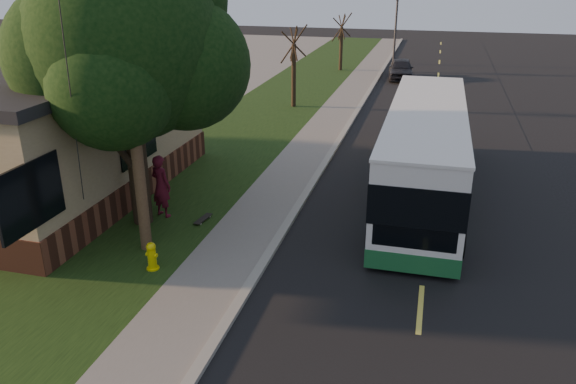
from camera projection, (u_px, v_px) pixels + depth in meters
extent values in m
plane|color=black|center=(251.00, 285.00, 13.55)|extent=(120.00, 120.00, 0.00)
cube|color=black|center=(431.00, 166.00, 21.57)|extent=(8.00, 80.00, 0.01)
cube|color=gray|center=(329.00, 156.00, 22.50)|extent=(0.25, 80.00, 0.12)
cube|color=slate|center=(305.00, 155.00, 22.74)|extent=(2.00, 80.00, 0.08)
cube|color=black|center=(224.00, 148.00, 23.57)|extent=(5.00, 80.00, 0.07)
cube|color=slate|center=(21.00, 132.00, 25.93)|extent=(15.00, 80.00, 0.04)
cylinder|color=yellow|center=(152.00, 259.00, 14.04)|extent=(0.22, 0.22, 0.55)
sphere|color=yellow|center=(151.00, 247.00, 13.91)|extent=(0.24, 0.24, 0.24)
cylinder|color=yellow|center=(152.00, 255.00, 13.99)|extent=(0.30, 0.10, 0.10)
cylinder|color=yellow|center=(152.00, 255.00, 13.99)|extent=(0.10, 0.18, 0.10)
cylinder|color=yellow|center=(153.00, 268.00, 14.13)|extent=(0.32, 0.32, 0.04)
cylinder|color=#473321|center=(129.00, 82.00, 13.51)|extent=(0.30, 0.30, 9.00)
cylinder|color=#2D2D30|center=(74.00, 122.00, 13.03)|extent=(2.52, 3.21, 7.60)
cylinder|color=black|center=(137.00, 158.00, 16.01)|extent=(0.56, 0.56, 4.00)
sphere|color=black|center=(125.00, 43.00, 14.81)|extent=(5.20, 5.20, 5.20)
sphere|color=black|center=(185.00, 64.00, 15.24)|extent=(3.60, 3.60, 3.60)
sphere|color=black|center=(78.00, 55.00, 14.85)|extent=(3.80, 3.80, 3.80)
sphere|color=black|center=(113.00, 87.00, 13.91)|extent=(3.20, 3.20, 3.20)
sphere|color=black|center=(130.00, 22.00, 16.06)|extent=(3.40, 3.40, 3.40)
sphere|color=black|center=(173.00, 1.00, 15.30)|extent=(3.00, 3.00, 3.00)
cylinder|color=black|center=(294.00, 76.00, 29.87)|extent=(0.24, 0.24, 3.30)
cylinder|color=black|center=(294.00, 44.00, 29.25)|extent=(1.38, 0.57, 2.01)
cylinder|color=black|center=(294.00, 44.00, 29.25)|extent=(0.74, 1.21, 1.58)
cylinder|color=black|center=(294.00, 44.00, 29.25)|extent=(0.65, 1.05, 1.95)
cylinder|color=black|center=(294.00, 44.00, 29.25)|extent=(1.28, 0.53, 1.33)
cylinder|color=black|center=(294.00, 44.00, 29.25)|extent=(0.75, 1.21, 1.70)
cylinder|color=black|center=(341.00, 49.00, 40.57)|extent=(0.24, 0.24, 3.03)
cylinder|color=black|center=(342.00, 27.00, 40.00)|extent=(1.38, 0.57, 2.01)
cylinder|color=black|center=(342.00, 27.00, 40.00)|extent=(0.74, 1.21, 1.58)
cylinder|color=black|center=(342.00, 27.00, 40.00)|extent=(0.65, 1.05, 1.95)
cylinder|color=black|center=(342.00, 27.00, 40.00)|extent=(1.28, 0.53, 1.33)
cylinder|color=black|center=(342.00, 27.00, 40.00)|extent=(0.75, 1.21, 1.70)
cylinder|color=#2D2D30|center=(396.00, 28.00, 42.89)|extent=(0.16, 0.16, 5.50)
imported|color=black|center=(397.00, 4.00, 42.23)|extent=(0.18, 0.22, 1.10)
cube|color=silver|center=(425.00, 148.00, 18.13)|extent=(2.30, 11.05, 2.49)
cube|color=#1A5E2E|center=(421.00, 185.00, 18.61)|extent=(2.32, 11.07, 0.51)
cube|color=black|center=(425.00, 142.00, 18.06)|extent=(2.34, 11.09, 1.01)
cube|color=black|center=(416.00, 221.00, 13.25)|extent=(2.00, 0.06, 1.47)
cube|color=yellow|center=(421.00, 171.00, 12.80)|extent=(1.47, 0.06, 0.32)
cube|color=#FFF2CC|center=(384.00, 257.00, 13.81)|extent=(0.23, 0.04, 0.14)
cube|color=#FFF2CC|center=(441.00, 264.00, 13.48)|extent=(0.23, 0.04, 0.14)
cube|color=silver|center=(428.00, 109.00, 17.66)|extent=(2.35, 11.10, 0.08)
cylinder|color=black|center=(372.00, 233.00, 15.25)|extent=(0.26, 0.85, 0.85)
cylinder|color=black|center=(460.00, 243.00, 14.71)|extent=(0.26, 0.85, 0.85)
cylinder|color=black|center=(383.00, 191.00, 18.06)|extent=(0.26, 0.85, 0.85)
cylinder|color=black|center=(458.00, 198.00, 17.51)|extent=(0.26, 0.85, 0.85)
cylinder|color=black|center=(396.00, 146.00, 22.52)|extent=(0.26, 0.85, 0.85)
cylinder|color=black|center=(455.00, 151.00, 21.97)|extent=(0.26, 0.85, 0.85)
imported|color=#52101F|center=(161.00, 186.00, 16.80)|extent=(0.82, 0.67, 1.93)
cube|color=black|center=(203.00, 219.00, 16.78)|extent=(0.30, 0.83, 0.02)
cylinder|color=silver|center=(198.00, 224.00, 16.55)|extent=(0.19, 0.07, 0.05)
cylinder|color=silver|center=(208.00, 216.00, 17.05)|extent=(0.19, 0.07, 0.05)
cube|color=black|center=(31.00, 166.00, 19.51)|extent=(1.91, 1.73, 1.33)
cube|color=black|center=(28.00, 146.00, 19.25)|extent=(1.98, 1.81, 0.09)
imported|color=black|center=(401.00, 69.00, 37.99)|extent=(1.95, 4.08, 1.35)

